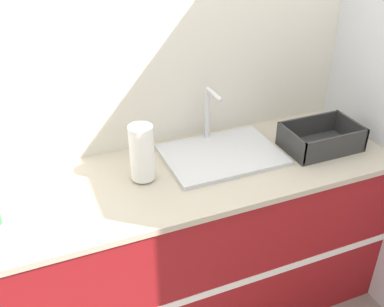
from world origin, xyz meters
TOP-DOWN VIEW (x-y plane):
  - wall_back at (0.00, 0.68)m, footprint 4.70×0.06m
  - wall_right at (1.18, 0.33)m, footprint 0.06×2.65m
  - counter_cabinet at (0.00, 0.33)m, footprint 2.32×0.68m
  - sink at (0.34, 0.40)m, footprint 0.57×0.41m
  - paper_towel_roll at (-0.08, 0.35)m, footprint 0.11×0.11m
  - dish_rack at (0.85, 0.28)m, footprint 0.38×0.25m

SIDE VIEW (x-z plane):
  - counter_cabinet at x=0.00m, z-range 0.00..0.92m
  - sink at x=0.34m, z-range 0.78..1.09m
  - dish_rack at x=0.85m, z-range 0.90..1.02m
  - paper_towel_roll at x=-0.08m, z-range 0.92..1.19m
  - wall_back at x=0.00m, z-range 0.00..2.60m
  - wall_right at x=1.18m, z-range 0.00..2.60m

